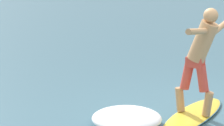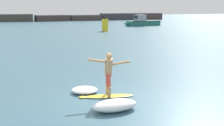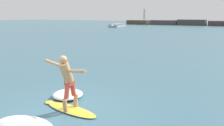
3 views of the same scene
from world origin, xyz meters
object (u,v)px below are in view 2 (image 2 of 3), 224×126
(surfboard, at_px, (107,96))
(small_boat_offshore, at_px, (142,22))
(channel_marker_buoy, at_px, (105,25))
(surfer, at_px, (109,70))

(surfboard, relative_size, small_boat_offshore, 0.30)
(channel_marker_buoy, bearing_deg, small_boat_offshore, 43.55)
(small_boat_offshore, bearing_deg, channel_marker_buoy, -136.45)
(channel_marker_buoy, bearing_deg, surfboard, -106.60)
(surfboard, xyz_separation_m, channel_marker_buoy, (9.04, 30.30, 0.82))
(surfer, bearing_deg, small_boat_offshore, 64.91)
(surfboard, relative_size, surfer, 1.28)
(small_boat_offshore, xyz_separation_m, channel_marker_buoy, (-9.40, -8.94, 0.22))
(small_boat_offshore, bearing_deg, surfer, -115.09)
(surfboard, distance_m, channel_marker_buoy, 31.63)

